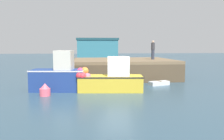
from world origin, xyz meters
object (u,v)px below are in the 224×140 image
rowboat (159,83)px  dockworker (153,50)px  fishing_boat_near_right (110,79)px  mooring_buoy_foreground (45,90)px  fishing_boat_near_left (59,76)px

rowboat → dockworker: bearing=79.9°
fishing_boat_near_right → mooring_buoy_foreground: size_ratio=5.79×
mooring_buoy_foreground → rowboat: bearing=18.8°
fishing_boat_near_left → dockworker: dockworker is taller
fishing_boat_near_right → dockworker: 7.63m
dockworker → fishing_boat_near_right: bearing=-129.1°
fishing_boat_near_left → rowboat: 7.44m
fishing_boat_near_left → rowboat: size_ratio=2.21×
fishing_boat_near_left → dockworker: 9.64m
rowboat → mooring_buoy_foreground: size_ratio=2.19×
fishing_boat_near_left → fishing_boat_near_right: fishing_boat_near_left is taller
dockworker → mooring_buoy_foreground: bearing=-142.5°
fishing_boat_near_right → mooring_buoy_foreground: (-4.00, -0.91, -0.47)m
dockworker → mooring_buoy_foreground: dockworker is taller
rowboat → mooring_buoy_foreground: bearing=-161.2°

